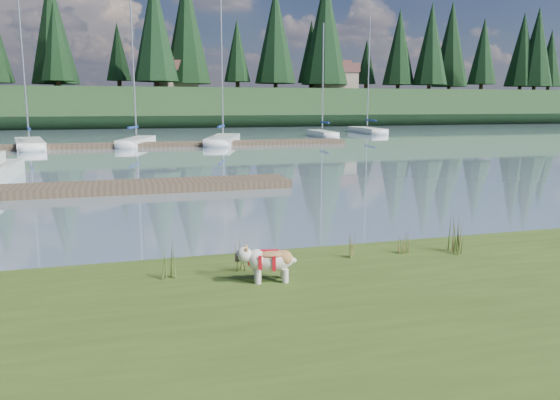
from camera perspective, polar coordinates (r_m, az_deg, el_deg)
name	(u,v)px	position (r m, az deg, el deg)	size (l,w,h in m)	color
ground	(151,147)	(41.41, -13.38, 5.44)	(200.00, 200.00, 0.00)	#809AAC
bank	(327,372)	(6.36, 4.97, -17.51)	(60.00, 9.00, 0.35)	#384E19
ridge	(134,108)	(84.27, -15.02, 9.26)	(200.00, 20.00, 5.00)	#1D361A
bulldog	(269,259)	(8.61, -1.15, -6.22)	(0.95, 0.48, 0.56)	silver
dock_near	(66,189)	(20.55, -21.43, 1.04)	(16.00, 2.00, 0.30)	#4C3D2C
dock_far	(178,144)	(41.55, -10.62, 5.76)	(26.00, 2.20, 0.30)	#4C3D2C
sailboat_bg_1	(29,142)	(44.13, -24.75, 5.48)	(3.30, 9.07, 13.18)	white
sailboat_bg_2	(139,140)	(43.68, -14.54, 6.05)	(3.42, 7.52, 11.18)	white
sailboat_bg_3	(224,139)	(44.85, -5.83, 6.40)	(4.64, 9.73, 13.93)	white
sailboat_bg_4	(320,133)	(53.25, 4.24, 6.99)	(1.93, 7.22, 10.62)	white
sailboat_bg_5	(365,130)	(61.02, 8.83, 7.27)	(2.52, 8.99, 12.57)	white
weed_0	(241,256)	(9.18, -4.08, -5.85)	(0.17, 0.14, 0.61)	#475B23
weed_1	(354,247)	(10.03, 7.71, -4.90)	(0.17, 0.14, 0.46)	#475B23
weed_2	(455,236)	(10.83, 17.79, -3.59)	(0.17, 0.14, 0.72)	#475B23
weed_3	(169,261)	(8.98, -11.48, -6.29)	(0.17, 0.14, 0.64)	#475B23
weed_4	(404,243)	(10.50, 12.86, -4.45)	(0.17, 0.14, 0.44)	#475B23
weed_5	(459,241)	(10.73, 18.19, -4.05)	(0.17, 0.14, 0.58)	#475B23
mud_lip	(242,268)	(10.32, -3.95, -7.13)	(60.00, 0.50, 0.14)	#33281C
conifer_3	(56,40)	(84.07, -22.37, 15.18)	(4.84, 4.84, 12.25)	#382619
conifer_4	(155,28)	(78.05, -12.95, 17.12)	(6.16, 6.16, 15.10)	#382619
conifer_5	(237,51)	(83.38, -4.50, 15.30)	(3.96, 3.96, 10.35)	#382619
conifer_6	(325,30)	(85.46, 4.73, 17.30)	(7.04, 7.04, 17.00)	#382619
conifer_7	(399,47)	(93.75, 12.35, 15.35)	(5.28, 5.28, 13.20)	#382619
conifer_8	(483,51)	(97.21, 20.47, 14.36)	(4.62, 4.62, 11.77)	#382619
conifer_9	(537,47)	(107.73, 25.27, 14.28)	(5.94, 5.94, 14.62)	#382619
house_1	(175,75)	(82.75, -10.88, 12.75)	(6.30, 5.30, 4.65)	gray
house_2	(334,76)	(86.52, 5.69, 12.75)	(6.30, 5.30, 4.65)	gray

